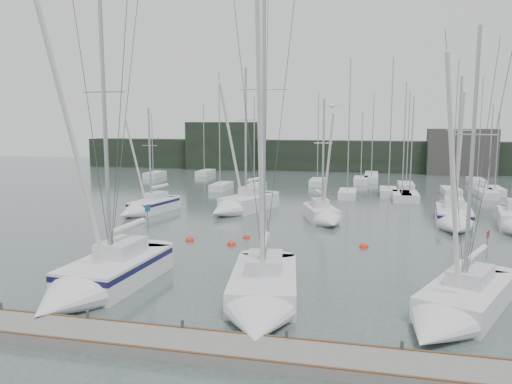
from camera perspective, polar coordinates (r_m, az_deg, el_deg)
ground at (r=22.94m, az=0.20°, el=-12.70°), size 160.00×160.00×0.00m
dock at (r=18.41m, az=-3.45°, el=-17.48°), size 24.00×2.00×0.40m
far_treeline at (r=83.23m, az=9.82°, el=4.09°), size 90.00×4.00×5.00m
far_building_left at (r=84.72m, az=-3.92°, el=5.27°), size 12.00×3.00×8.00m
far_building_right at (r=82.11m, az=22.42°, el=4.24°), size 10.00×3.00×7.00m
mast_forest at (r=63.12m, az=13.19°, el=0.90°), size 54.09×26.91×14.87m
sailboat_near_left at (r=25.15m, az=-17.82°, el=-9.63°), size 3.65×9.77×16.09m
sailboat_near_center at (r=22.02m, az=0.63°, el=-12.13°), size 4.41×9.85×16.22m
sailboat_near_right at (r=22.38m, az=21.61°, el=-12.44°), size 6.16×9.12×12.90m
sailboat_mid_a at (r=45.28m, az=-12.54°, el=-1.77°), size 3.62×7.56×10.01m
sailboat_mid_b at (r=44.79m, az=-1.98°, el=-1.55°), size 5.38×9.00×13.75m
sailboat_mid_c at (r=40.64m, az=7.84°, el=-2.78°), size 4.09×6.47×10.61m
sailboat_mid_d at (r=41.78m, az=21.76°, el=-2.88°), size 3.49×8.93×12.46m
buoy_a at (r=33.32m, az=-2.82°, el=-6.06°), size 0.60×0.60×0.60m
buoy_b at (r=33.44m, az=12.22°, el=-6.19°), size 0.61×0.61×0.61m
buoy_c at (r=34.68m, az=-7.59°, el=-5.56°), size 0.61×0.61×0.61m
seagull at (r=23.80m, az=8.67°, el=9.72°), size 0.99×0.45×0.19m
buoy_d at (r=35.23m, az=-1.08°, el=-5.27°), size 0.51×0.51×0.51m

